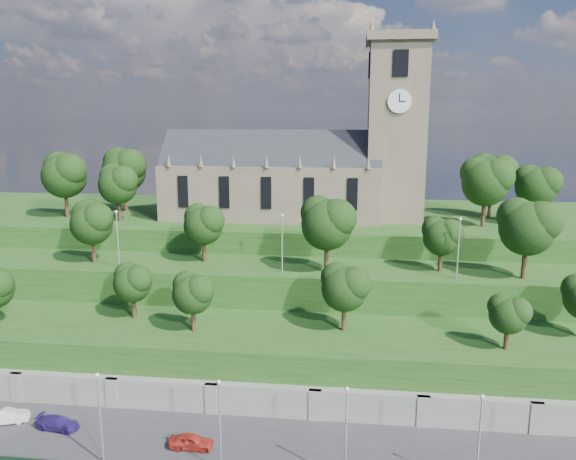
# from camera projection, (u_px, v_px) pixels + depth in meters

# --- Properties ---
(promenade) EXTENTS (160.00, 12.00, 2.00)m
(promenade) POSITION_uv_depth(u_px,v_px,m) (253.00, 458.00, 48.87)
(promenade) COLOR #2D2D30
(promenade) RESTS_ON ground
(retaining_wall) EXTENTS (160.00, 2.10, 5.00)m
(retaining_wall) POSITION_uv_depth(u_px,v_px,m) (264.00, 407.00, 54.37)
(retaining_wall) COLOR slate
(retaining_wall) RESTS_ON ground
(embankment_lower) EXTENTS (160.00, 12.00, 8.00)m
(embankment_lower) POSITION_uv_depth(u_px,v_px,m) (273.00, 366.00, 59.92)
(embankment_lower) COLOR #1E4316
(embankment_lower) RESTS_ON ground
(embankment_upper) EXTENTS (160.00, 10.00, 12.00)m
(embankment_upper) POSITION_uv_depth(u_px,v_px,m) (285.00, 312.00, 70.20)
(embankment_upper) COLOR #1E4316
(embankment_upper) RESTS_ON ground
(hilltop) EXTENTS (160.00, 32.00, 15.00)m
(hilltop) POSITION_uv_depth(u_px,v_px,m) (301.00, 258.00, 90.31)
(hilltop) COLOR #1E4316
(hilltop) RESTS_ON ground
(church) EXTENTS (38.60, 12.35, 27.60)m
(church) POSITION_uv_depth(u_px,v_px,m) (304.00, 167.00, 83.24)
(church) COLOR brown
(church) RESTS_ON hilltop
(trees_lower) EXTENTS (66.32, 8.38, 7.22)m
(trees_lower) POSITION_uv_depth(u_px,v_px,m) (277.00, 290.00, 58.31)
(trees_lower) COLOR #331F13
(trees_lower) RESTS_ON embankment_lower
(trees_upper) EXTENTS (58.01, 8.55, 9.19)m
(trees_upper) POSITION_uv_depth(u_px,v_px,m) (330.00, 224.00, 66.05)
(trees_upper) COLOR #331F13
(trees_upper) RESTS_ON embankment_upper
(trees_hilltop) EXTENTS (74.99, 15.98, 10.18)m
(trees_hilltop) POSITION_uv_depth(u_px,v_px,m) (286.00, 175.00, 82.52)
(trees_hilltop) COLOR #331F13
(trees_hilltop) RESTS_ON hilltop
(lamp_posts_promenade) EXTENTS (60.36, 0.36, 8.02)m
(lamp_posts_promenade) POSITION_uv_depth(u_px,v_px,m) (220.00, 419.00, 44.55)
(lamp_posts_promenade) COLOR #B2B2B7
(lamp_posts_promenade) RESTS_ON promenade
(lamp_posts_upper) EXTENTS (40.36, 0.36, 7.09)m
(lamp_posts_upper) POSITION_uv_depth(u_px,v_px,m) (282.00, 239.00, 65.21)
(lamp_posts_upper) COLOR #B2B2B7
(lamp_posts_upper) RESTS_ON embankment_upper
(car_left) EXTENTS (3.85, 1.59, 1.30)m
(car_left) POSITION_uv_depth(u_px,v_px,m) (191.00, 441.00, 48.48)
(car_left) COLOR #AD271C
(car_left) RESTS_ON promenade
(car_middle) EXTENTS (4.19, 2.77, 1.31)m
(car_middle) POSITION_uv_depth(u_px,v_px,m) (6.00, 416.00, 52.44)
(car_middle) COLOR silver
(car_middle) RESTS_ON promenade
(car_right) EXTENTS (4.19, 2.15, 1.16)m
(car_right) POSITION_uv_depth(u_px,v_px,m) (58.00, 423.00, 51.46)
(car_right) COLOR navy
(car_right) RESTS_ON promenade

